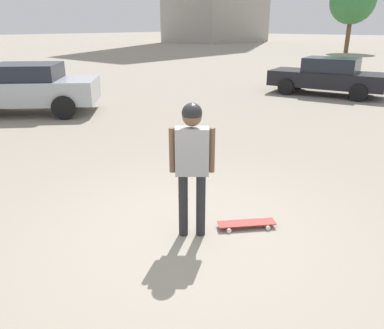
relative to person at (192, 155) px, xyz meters
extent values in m
plane|color=gray|center=(0.00, 0.00, -1.10)|extent=(220.00, 220.00, 0.00)
cylinder|color=#262628|center=(-0.09, -0.07, -0.67)|extent=(0.12, 0.12, 0.85)
cylinder|color=#262628|center=(0.09, 0.07, -0.67)|extent=(0.12, 0.12, 0.85)
cube|color=#999999|center=(0.00, 0.00, 0.05)|extent=(0.44, 0.42, 0.59)
cylinder|color=brown|center=(-0.18, -0.16, 0.06)|extent=(0.07, 0.07, 0.56)
cylinder|color=brown|center=(0.18, 0.16, 0.06)|extent=(0.07, 0.07, 0.56)
sphere|color=brown|center=(0.00, 0.00, 0.48)|extent=(0.23, 0.23, 0.23)
sphere|color=black|center=(0.00, 0.00, 0.52)|extent=(0.24, 0.24, 0.24)
cube|color=#A5332D|center=(0.45, 0.62, -1.03)|extent=(0.67, 0.71, 0.01)
cylinder|color=silver|center=(0.35, 0.34, -1.07)|extent=(0.06, 0.07, 0.06)
cylinder|color=silver|center=(0.19, 0.49, -1.07)|extent=(0.06, 0.07, 0.06)
cylinder|color=silver|center=(0.71, 0.74, -1.07)|extent=(0.06, 0.07, 0.06)
cylinder|color=silver|center=(0.55, 0.89, -1.07)|extent=(0.06, 0.07, 0.06)
cube|color=#ADB2B7|center=(-8.56, 2.22, -0.41)|extent=(4.34, 4.37, 0.69)
cube|color=#1E232D|center=(-8.49, 2.30, 0.17)|extent=(2.56, 2.56, 0.46)
cylinder|color=black|center=(-6.96, 2.50, -0.76)|extent=(0.62, 0.63, 0.69)
cylinder|color=black|center=(-8.30, 3.83, -0.76)|extent=(0.62, 0.63, 0.69)
cube|color=black|center=(-2.77, 11.44, -0.50)|extent=(4.48, 2.33, 0.58)
cube|color=#1E232D|center=(-2.66, 11.45, 0.05)|extent=(2.13, 1.81, 0.52)
cylinder|color=black|center=(-3.95, 10.39, -0.79)|extent=(0.64, 0.29, 0.62)
cylinder|color=black|center=(-4.21, 12.08, -0.79)|extent=(0.64, 0.29, 0.62)
cylinder|color=black|center=(-1.33, 10.79, -0.79)|extent=(0.64, 0.29, 0.62)
cylinder|color=black|center=(-1.59, 12.48, -0.79)|extent=(0.64, 0.29, 0.62)
cylinder|color=brown|center=(-10.52, 36.22, 0.52)|extent=(0.42, 0.42, 3.25)
sphere|color=#387A3D|center=(-10.52, 36.22, 3.63)|extent=(4.25, 4.25, 4.25)
camera|label=1|loc=(2.76, -3.28, 1.48)|focal=35.00mm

